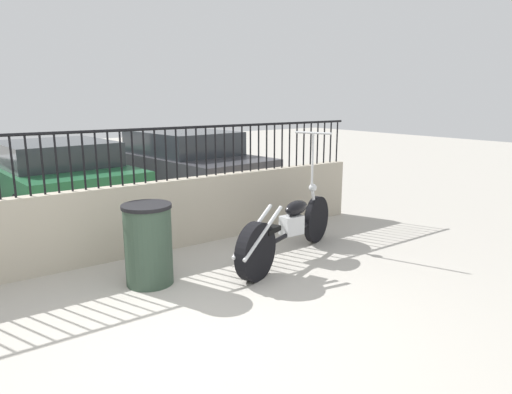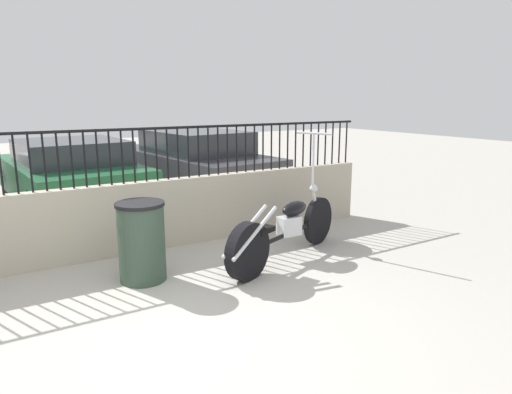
% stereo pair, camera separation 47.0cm
% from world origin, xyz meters
% --- Properties ---
extents(ground_plane, '(40.00, 40.00, 0.00)m').
position_xyz_m(ground_plane, '(0.00, 0.00, 0.00)').
color(ground_plane, '#ADA89E').
extents(low_wall, '(8.11, 0.18, 0.93)m').
position_xyz_m(low_wall, '(0.00, 2.35, 0.47)').
color(low_wall, '#B2A893').
rests_on(low_wall, ground_plane).
extents(fence_railing, '(8.11, 0.04, 0.70)m').
position_xyz_m(fence_railing, '(-0.00, 2.35, 1.39)').
color(fence_railing, black).
rests_on(fence_railing, low_wall).
extents(motorcycle_black, '(2.18, 1.02, 1.57)m').
position_xyz_m(motorcycle_black, '(1.77, 1.02, 0.40)').
color(motorcycle_black, black).
rests_on(motorcycle_black, ground_plane).
extents(trash_bin, '(0.54, 0.54, 0.90)m').
position_xyz_m(trash_bin, '(0.12, 1.35, 0.45)').
color(trash_bin, '#334738').
rests_on(trash_bin, ground_plane).
extents(car_green, '(2.20, 4.07, 1.27)m').
position_xyz_m(car_green, '(0.07, 5.37, 0.66)').
color(car_green, black).
rests_on(car_green, ground_plane).
extents(car_dark_grey, '(2.23, 4.61, 1.35)m').
position_xyz_m(car_dark_grey, '(2.47, 5.35, 0.69)').
color(car_dark_grey, black).
rests_on(car_dark_grey, ground_plane).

